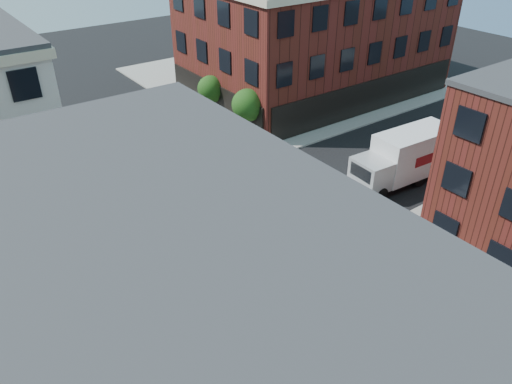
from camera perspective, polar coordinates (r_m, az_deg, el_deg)
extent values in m
plane|color=black|center=(33.41, -1.59, -3.22)|extent=(120.00, 120.00, 0.00)
cube|color=gray|center=(60.02, 3.64, 12.91)|extent=(30.00, 30.00, 0.15)
cube|color=#481912|center=(54.45, 6.90, 17.33)|extent=(25.00, 16.00, 12.00)
cylinder|color=black|center=(43.91, -0.97, 7.02)|extent=(0.18, 0.18, 1.47)
cylinder|color=black|center=(43.61, -0.98, 7.90)|extent=(0.12, 0.12, 1.47)
sphere|color=#15350E|center=(42.97, -1.00, 9.95)|extent=(2.69, 2.69, 2.69)
sphere|color=#15350E|center=(43.23, -0.64, 9.31)|extent=(1.85, 1.85, 1.85)
cylinder|color=black|center=(48.58, -5.11, 9.27)|extent=(0.18, 0.18, 1.33)
cylinder|color=black|center=(48.34, -5.14, 10.00)|extent=(0.12, 0.12, 1.33)
sphere|color=#15350E|center=(47.81, -5.23, 11.69)|extent=(2.43, 2.43, 2.43)
sphere|color=#15350E|center=(48.02, -4.88, 11.17)|extent=(1.67, 1.67, 1.67)
cylinder|color=black|center=(24.64, -5.76, -11.33)|extent=(0.12, 0.12, 4.60)
cylinder|color=black|center=(26.03, -5.52, -14.58)|extent=(0.28, 0.28, 0.30)
cube|color=#053819|center=(24.28, -4.74, -9.36)|extent=(1.10, 0.03, 0.22)
cube|color=#053819|center=(24.28, -6.57, -8.69)|extent=(0.03, 1.10, 0.22)
imported|color=black|center=(23.79, -5.36, -8.03)|extent=(0.22, 0.18, 1.10)
imported|color=black|center=(23.79, -6.61, -8.11)|extent=(0.18, 0.22, 1.10)
cube|color=silver|center=(38.86, 17.48, 4.37)|extent=(6.41, 3.07, 3.34)
cube|color=maroon|center=(38.11, 18.99, 3.55)|extent=(2.37, 0.18, 0.75)
cube|color=maroon|center=(39.64, 16.03, 5.15)|extent=(2.37, 0.18, 0.75)
cube|color=#A8A8AA|center=(36.34, 13.03, 2.07)|extent=(2.31, 2.71, 2.16)
cube|color=black|center=(35.50, 11.91, 2.17)|extent=(0.23, 2.05, 0.97)
cube|color=black|center=(38.74, 15.81, 1.66)|extent=(8.68, 1.60, 0.27)
cylinder|color=black|center=(36.24, 14.05, -0.24)|extent=(1.10, 0.44, 1.08)
cylinder|color=black|center=(37.56, 11.64, 1.28)|extent=(1.10, 0.44, 1.08)
cylinder|color=black|center=(38.87, 18.09, 1.37)|extent=(1.10, 0.44, 1.08)
cylinder|color=black|center=(40.11, 15.71, 2.75)|extent=(1.10, 0.44, 1.08)
cylinder|color=black|center=(40.74, 20.49, 2.33)|extent=(1.10, 0.44, 1.08)
cylinder|color=black|center=(41.92, 18.15, 3.62)|extent=(1.10, 0.44, 1.08)
cube|color=#D24409|center=(28.51, 0.55, -10.24)|extent=(0.45, 0.45, 0.04)
cone|color=#D24409|center=(28.30, 0.55, -9.76)|extent=(0.43, 0.43, 0.67)
cylinder|color=white|center=(28.24, 0.55, -9.61)|extent=(0.26, 0.26, 0.08)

